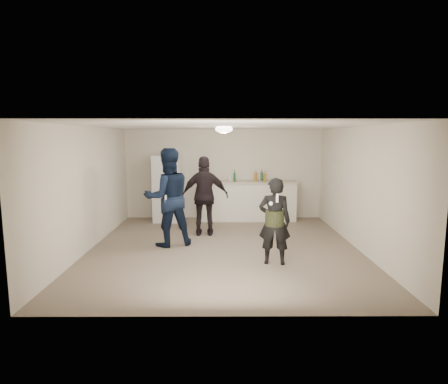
{
  "coord_description": "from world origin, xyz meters",
  "views": [
    {
      "loc": [
        -0.03,
        -7.52,
        2.28
      ],
      "look_at": [
        0.0,
        0.2,
        1.15
      ],
      "focal_mm": 30.0,
      "sensor_mm": 36.0,
      "label": 1
    }
  ],
  "objects_px": {
    "counter": "(248,201)",
    "spectator": "(205,196)",
    "man": "(168,197)",
    "woman": "(275,221)",
    "shaker": "(213,178)",
    "fridge": "(167,188)"
  },
  "relations": [
    {
      "from": "counter",
      "to": "shaker",
      "type": "relative_size",
      "value": 15.29
    },
    {
      "from": "fridge",
      "to": "spectator",
      "type": "bearing_deg",
      "value": -54.06
    },
    {
      "from": "man",
      "to": "spectator",
      "type": "distance_m",
      "value": 1.12
    },
    {
      "from": "man",
      "to": "spectator",
      "type": "height_order",
      "value": "man"
    },
    {
      "from": "woman",
      "to": "shaker",
      "type": "bearing_deg",
      "value": -64.14
    },
    {
      "from": "shaker",
      "to": "man",
      "type": "bearing_deg",
      "value": -109.15
    },
    {
      "from": "shaker",
      "to": "woman",
      "type": "bearing_deg",
      "value": -72.3
    },
    {
      "from": "spectator",
      "to": "fridge",
      "type": "bearing_deg",
      "value": -55.33
    },
    {
      "from": "counter",
      "to": "spectator",
      "type": "distance_m",
      "value": 1.99
    },
    {
      "from": "fridge",
      "to": "woman",
      "type": "distance_m",
      "value": 4.33
    },
    {
      "from": "counter",
      "to": "woman",
      "type": "distance_m",
      "value": 3.65
    },
    {
      "from": "counter",
      "to": "woman",
      "type": "relative_size",
      "value": 1.65
    },
    {
      "from": "shaker",
      "to": "fridge",
      "type": "bearing_deg",
      "value": -171.71
    },
    {
      "from": "counter",
      "to": "woman",
      "type": "height_order",
      "value": "woman"
    },
    {
      "from": "shaker",
      "to": "woman",
      "type": "relative_size",
      "value": 0.11
    },
    {
      "from": "counter",
      "to": "woman",
      "type": "bearing_deg",
      "value": -86.35
    },
    {
      "from": "shaker",
      "to": "man",
      "type": "relative_size",
      "value": 0.08
    },
    {
      "from": "counter",
      "to": "shaker",
      "type": "xyz_separation_m",
      "value": [
        -0.96,
        0.11,
        0.65
      ]
    },
    {
      "from": "fridge",
      "to": "shaker",
      "type": "height_order",
      "value": "fridge"
    },
    {
      "from": "man",
      "to": "shaker",
      "type": "bearing_deg",
      "value": -131.08
    },
    {
      "from": "woman",
      "to": "spectator",
      "type": "bearing_deg",
      "value": -48.32
    },
    {
      "from": "shaker",
      "to": "man",
      "type": "xyz_separation_m",
      "value": [
        -0.89,
        -2.55,
        -0.14
      ]
    }
  ]
}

